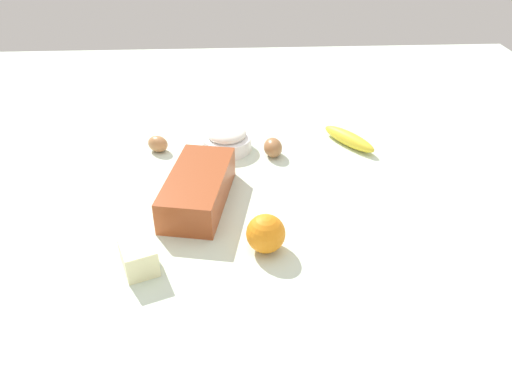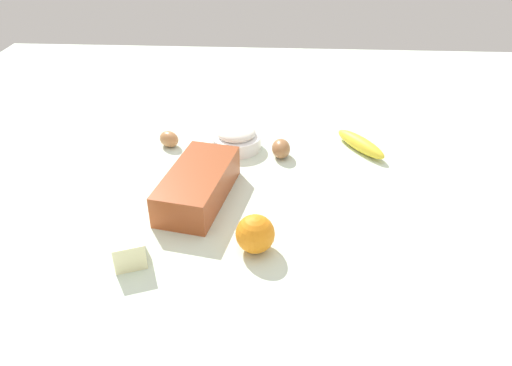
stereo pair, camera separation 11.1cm
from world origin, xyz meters
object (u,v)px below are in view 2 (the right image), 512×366
flour_bowl (237,138)px  orange_fruit (255,234)px  butter_block (128,247)px  egg_beside_bowl (281,149)px  egg_near_butter (169,139)px  banana (360,144)px  loaf_pan (198,184)px

flour_bowl → orange_fruit: bearing=-169.8°
orange_fruit → butter_block: 0.26m
flour_bowl → butter_block: size_ratio=1.57×
flour_bowl → egg_beside_bowl: bearing=-108.5°
butter_block → egg_near_butter: size_ratio=1.45×
flour_bowl → egg_beside_bowl: (-0.04, -0.13, -0.01)m
flour_bowl → banana: flour_bowl is taller
egg_near_butter → egg_beside_bowl: size_ratio=0.90×
banana → egg_beside_bowl: 0.23m
banana → loaf_pan: bearing=122.5°
butter_block → flour_bowl: bearing=-20.1°
banana → egg_beside_bowl: size_ratio=2.76×
orange_fruit → egg_near_butter: orange_fruit is taller
banana → orange_fruit: orange_fruit is taller
butter_block → egg_beside_bowl: bearing=-34.6°
orange_fruit → butter_block: size_ratio=0.93×
loaf_pan → butter_block: 0.25m
loaf_pan → orange_fruit: orange_fruit is taller
banana → butter_block: butter_block is taller
egg_near_butter → egg_beside_bowl: bearing=-97.6°
butter_block → egg_beside_bowl: 0.54m
flour_bowl → orange_fruit: orange_fruit is taller
loaf_pan → orange_fruit: (-0.18, -0.15, -0.00)m
banana → flour_bowl: bearing=91.3°
egg_near_butter → egg_beside_bowl: 0.33m
egg_near_butter → egg_beside_bowl: (-0.04, -0.33, 0.00)m
banana → butter_block: size_ratio=2.11×
loaf_pan → butter_block: size_ratio=3.33×
flour_bowl → orange_fruit: (-0.45, -0.08, 0.01)m
loaf_pan → butter_block: bearing=165.1°
flour_bowl → egg_beside_bowl: size_ratio=2.05×
loaf_pan → orange_fruit: bearing=-129.7°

